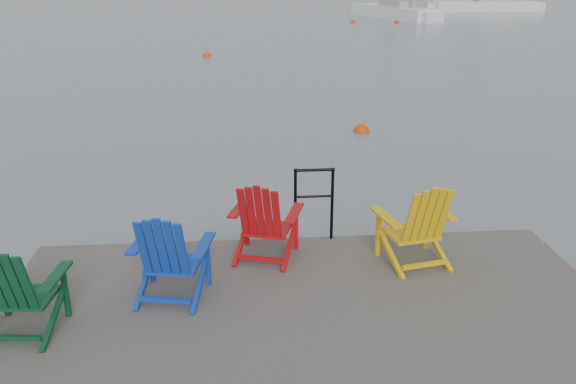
{
  "coord_description": "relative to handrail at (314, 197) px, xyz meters",
  "views": [
    {
      "loc": [
        -0.61,
        -4.22,
        3.62
      ],
      "look_at": [
        0.0,
        3.16,
        0.85
      ],
      "focal_mm": 38.0,
      "sensor_mm": 36.0,
      "label": 1
    }
  ],
  "objects": [
    {
      "name": "buoy_a",
      "position": [
        1.96,
        6.79,
        -1.04
      ],
      "size": [
        0.36,
        0.36,
        0.36
      ],
      "primitive_type": "sphere",
      "color": "#CF400C",
      "rests_on": "ground"
    },
    {
      "name": "sailboat_mid",
      "position": [
        20.46,
        50.57,
        -0.69
      ],
      "size": [
        9.5,
        8.1,
        13.56
      ],
      "rotation": [
        0.0,
        0.0,
        -0.92
      ],
      "color": "silver",
      "rests_on": "ground"
    },
    {
      "name": "buoy_c",
      "position": [
        9.72,
        34.04,
        -1.04
      ],
      "size": [
        0.32,
        0.32,
        0.32
      ],
      "primitive_type": "sphere",
      "color": "red",
      "rests_on": "ground"
    },
    {
      "name": "dock",
      "position": [
        -0.25,
        -2.45,
        -0.69
      ],
      "size": [
        6.0,
        5.0,
        1.4
      ],
      "color": "#2D2B28",
      "rests_on": "ground"
    },
    {
      "name": "sailboat_far",
      "position": [
        19.54,
        43.77,
        -0.69
      ],
      "size": [
        8.4,
        2.44,
        11.51
      ],
      "rotation": [
        0.0,
        0.0,
        1.54
      ],
      "color": "white",
      "rests_on": "ground"
    },
    {
      "name": "chair_yellow",
      "position": [
        1.04,
        -0.75,
        -0.05
      ],
      "size": [
        0.88,
        0.83,
        0.97
      ],
      "rotation": [
        0.0,
        0.0,
        0.21
      ],
      "color": "yellow",
      "rests_on": "dock"
    },
    {
      "name": "chair_red",
      "position": [
        -0.61,
        -0.47,
        -0.07
      ],
      "size": [
        0.89,
        0.84,
        0.94
      ],
      "rotation": [
        0.0,
        0.0,
        -0.3
      ],
      "color": "red",
      "rests_on": "dock"
    },
    {
      "name": "chair_blue",
      "position": [
        -1.57,
        -1.27,
        -0.06
      ],
      "size": [
        0.85,
        0.8,
        0.95
      ],
      "rotation": [
        0.0,
        0.0,
        -0.19
      ],
      "color": "#103BAF",
      "rests_on": "dock"
    },
    {
      "name": "buoy_d",
      "position": [
        6.87,
        34.3,
        -1.04
      ],
      "size": [
        0.33,
        0.33,
        0.33
      ],
      "primitive_type": "sphere",
      "color": "#F1330E",
      "rests_on": "ground"
    },
    {
      "name": "handrail",
      "position": [
        0.0,
        0.0,
        0.0
      ],
      "size": [
        0.48,
        0.04,
        0.9
      ],
      "color": "black",
      "rests_on": "dock"
    },
    {
      "name": "buoy_b",
      "position": [
        -2.09,
        19.4,
        -1.04
      ],
      "size": [
        0.35,
        0.35,
        0.35
      ],
      "primitive_type": "sphere",
      "color": "#F43A0E",
      "rests_on": "ground"
    },
    {
      "name": "sailboat_near",
      "position": [
        10.53,
        38.09,
        -0.69
      ],
      "size": [
        5.01,
        8.28,
        11.2
      ],
      "rotation": [
        0.0,
        0.0,
        0.39
      ],
      "color": "white",
      "rests_on": "ground"
    },
    {
      "name": "chair_green",
      "position": [
        -2.84,
        -1.79,
        -0.08
      ],
      "size": [
        0.79,
        0.74,
        0.93
      ],
      "rotation": [
        0.0,
        0.0,
        -0.11
      ],
      "color": "#0B3F22",
      "rests_on": "dock"
    }
  ]
}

